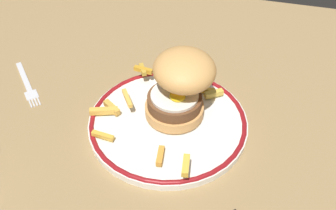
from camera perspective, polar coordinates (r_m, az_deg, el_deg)
name	(u,v)px	position (r cm, az deg, el deg)	size (l,w,h in cm)	color
ground_plane	(204,121)	(68.22, 5.35, -2.38)	(117.37, 88.24, 4.00)	#97794D
dinner_plate	(168,122)	(63.82, 0.00, -2.48)	(26.40, 26.40, 1.60)	white
burger	(180,85)	(60.94, 1.82, 3.06)	(13.70, 13.86, 11.22)	tan
fries_pile	(148,109)	(63.50, -2.97, -0.60)	(21.01, 22.87, 2.83)	gold
fork	(27,84)	(76.77, -20.22, 2.93)	(10.83, 11.47, 0.36)	silver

